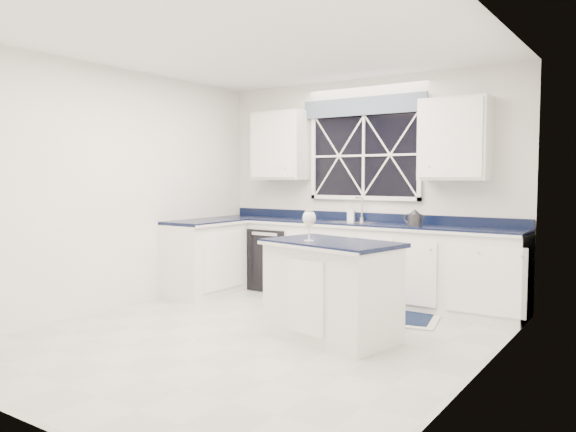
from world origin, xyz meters
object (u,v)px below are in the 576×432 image
Objects in this scene: island at (332,289)px; dishwasher at (279,258)px; faucet at (361,208)px; wine_glass at (309,219)px; kettle at (415,218)px; soap_bottle at (351,213)px.

dishwasher is at bearing 148.76° from island.
faucet is 2.00m from island.
kettle is at bearing 78.99° from wine_glass.
dishwasher is 1.31m from faucet.
island is 7.19× the size of soap_bottle.
faucet reaches higher than soap_bottle.
dishwasher is 1.98m from kettle.
faucet is 0.17m from soap_bottle.
island is at bearing 39.50° from wine_glass.
kettle is (1.88, -0.02, 0.61)m from dishwasher.
dishwasher is 4.43× the size of soap_bottle.
kettle is 1.74m from wine_glass.
soap_bottle is at bearing 13.04° from dishwasher.
faucet is at bearing 103.10° from wine_glass.
dishwasher is at bearing -175.13° from kettle.
dishwasher is 0.62× the size of island.
wine_glass is 2.05m from soap_bottle.
island is 2.06m from soap_bottle.
faucet is 1.98m from wine_glass.
wine_glass is (0.45, -1.93, 0.00)m from faucet.
soap_bottle reaches higher than dishwasher.
faucet reaches higher than wine_glass.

